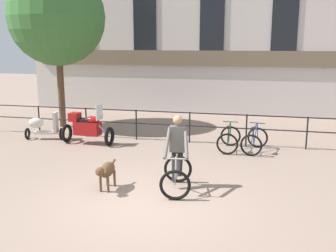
{
  "coord_description": "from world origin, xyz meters",
  "views": [
    {
      "loc": [
        2.25,
        -7.51,
        3.33
      ],
      "look_at": [
        -0.19,
        2.86,
        1.05
      ],
      "focal_mm": 42.0,
      "sensor_mm": 36.0,
      "label": 1
    }
  ],
  "objects_px": {
    "cyclist_with_bike": "(177,157)",
    "dog": "(106,171)",
    "parked_bicycle_near_lamp": "(229,139)",
    "parked_bicycle_mid_left": "(255,140)",
    "parked_scooter": "(43,126)",
    "parked_motorcycle": "(87,127)"
  },
  "relations": [
    {
      "from": "dog",
      "to": "parked_motorcycle",
      "type": "xyz_separation_m",
      "value": [
        -2.2,
        3.77,
        0.1
      ]
    },
    {
      "from": "cyclist_with_bike",
      "to": "dog",
      "type": "bearing_deg",
      "value": -172.69
    },
    {
      "from": "dog",
      "to": "parked_bicycle_near_lamp",
      "type": "bearing_deg",
      "value": 59.4
    },
    {
      "from": "parked_bicycle_near_lamp",
      "to": "parked_scooter",
      "type": "distance_m",
      "value": 6.43
    },
    {
      "from": "dog",
      "to": "parked_bicycle_near_lamp",
      "type": "xyz_separation_m",
      "value": [
        2.45,
        4.06,
        -0.1
      ]
    },
    {
      "from": "parked_motorcycle",
      "to": "parked_bicycle_near_lamp",
      "type": "bearing_deg",
      "value": -82.77
    },
    {
      "from": "cyclist_with_bike",
      "to": "parked_bicycle_near_lamp",
      "type": "xyz_separation_m",
      "value": [
        0.9,
        3.62,
        -0.41
      ]
    },
    {
      "from": "parked_bicycle_mid_left",
      "to": "parked_scooter",
      "type": "height_order",
      "value": "parked_scooter"
    },
    {
      "from": "parked_bicycle_near_lamp",
      "to": "parked_scooter",
      "type": "xyz_separation_m",
      "value": [
        -6.43,
        -0.06,
        0.1
      ]
    },
    {
      "from": "cyclist_with_bike",
      "to": "parked_scooter",
      "type": "height_order",
      "value": "cyclist_with_bike"
    },
    {
      "from": "cyclist_with_bike",
      "to": "parked_motorcycle",
      "type": "distance_m",
      "value": 5.02
    },
    {
      "from": "parked_bicycle_near_lamp",
      "to": "parked_motorcycle",
      "type": "bearing_deg",
      "value": 4.56
    },
    {
      "from": "parked_scooter",
      "to": "dog",
      "type": "bearing_deg",
      "value": -147.12
    },
    {
      "from": "cyclist_with_bike",
      "to": "parked_motorcycle",
      "type": "relative_size",
      "value": 0.98
    },
    {
      "from": "parked_bicycle_near_lamp",
      "to": "parked_bicycle_mid_left",
      "type": "distance_m",
      "value": 0.78
    },
    {
      "from": "cyclist_with_bike",
      "to": "parked_scooter",
      "type": "distance_m",
      "value": 6.58
    },
    {
      "from": "cyclist_with_bike",
      "to": "parked_bicycle_near_lamp",
      "type": "height_order",
      "value": "cyclist_with_bike"
    },
    {
      "from": "parked_motorcycle",
      "to": "parked_bicycle_mid_left",
      "type": "xyz_separation_m",
      "value": [
        5.44,
        0.3,
        -0.2
      ]
    },
    {
      "from": "parked_bicycle_near_lamp",
      "to": "cyclist_with_bike",
      "type": "bearing_deg",
      "value": 76.94
    },
    {
      "from": "parked_motorcycle",
      "to": "parked_scooter",
      "type": "distance_m",
      "value": 1.8
    },
    {
      "from": "cyclist_with_bike",
      "to": "parked_bicycle_mid_left",
      "type": "xyz_separation_m",
      "value": [
        1.68,
        3.62,
        -0.41
      ]
    },
    {
      "from": "dog",
      "to": "cyclist_with_bike",
      "type": "bearing_deg",
      "value": 16.52
    }
  ]
}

